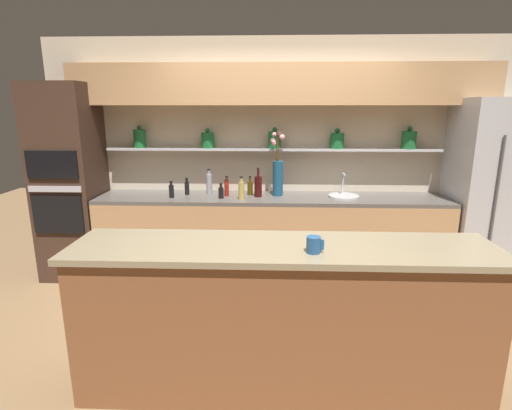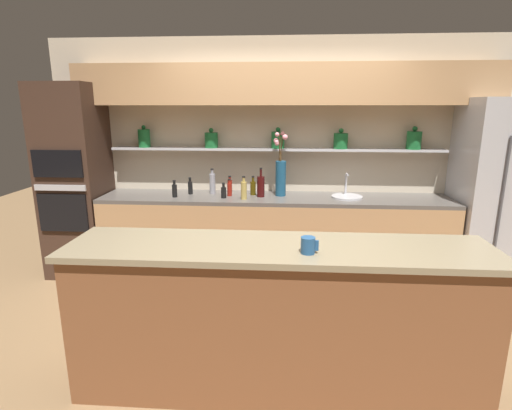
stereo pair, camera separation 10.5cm
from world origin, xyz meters
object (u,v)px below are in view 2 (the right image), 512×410
at_px(refrigerator, 497,196).
at_px(bottle_spirit_4, 212,183).
at_px(oven_tower, 76,182).
at_px(bottle_sauce_3, 190,187).
at_px(bottle_oil_6, 253,188).
at_px(bottle_sauce_0, 175,190).
at_px(sink_fixture, 347,196).
at_px(bottle_sauce_2, 224,192).
at_px(flower_vase, 281,173).
at_px(bottle_spirit_5, 244,190).
at_px(bottle_sauce_8, 230,185).
at_px(coffee_mug, 308,245).
at_px(bottle_wine_7, 261,186).
at_px(bottle_sauce_1, 229,189).

height_order(refrigerator, bottle_spirit_4, refrigerator).
height_order(oven_tower, bottle_sauce_3, oven_tower).
bearing_deg(bottle_oil_6, bottle_sauce_0, -168.19).
xyz_separation_m(bottle_sauce_3, bottle_oil_6, (0.70, 0.01, 0.00)).
height_order(sink_fixture, bottle_sauce_3, sink_fixture).
xyz_separation_m(bottle_sauce_3, bottle_spirit_4, (0.24, 0.05, 0.04)).
bearing_deg(bottle_sauce_2, bottle_sauce_3, 157.34).
relative_size(flower_vase, bottle_spirit_5, 2.82).
height_order(oven_tower, bottle_sauce_0, oven_tower).
xyz_separation_m(refrigerator, oven_tower, (-4.50, 0.04, 0.08)).
bearing_deg(bottle_sauce_0, sink_fixture, 3.27).
height_order(flower_vase, bottle_spirit_4, flower_vase).
bearing_deg(bottle_sauce_8, coffee_mug, -70.40).
bearing_deg(sink_fixture, refrigerator, -1.83).
bearing_deg(bottle_spirit_5, bottle_sauce_8, 120.29).
height_order(bottle_sauce_3, coffee_mug, coffee_mug).
height_order(sink_fixture, bottle_sauce_0, sink_fixture).
distance_m(bottle_spirit_4, bottle_spirit_5, 0.46).
distance_m(bottle_sauce_0, bottle_spirit_5, 0.75).
height_order(refrigerator, bottle_sauce_8, refrigerator).
xyz_separation_m(bottle_sauce_3, bottle_spirit_5, (0.62, -0.21, 0.02)).
distance_m(oven_tower, flower_vase, 2.28).
bearing_deg(bottle_spirit_4, flower_vase, -3.90).
bearing_deg(bottle_spirit_5, bottle_spirit_4, 145.99).
bearing_deg(bottle_sauce_3, refrigerator, -1.83).
bearing_deg(bottle_spirit_5, sink_fixture, 8.03).
bearing_deg(coffee_mug, bottle_spirit_4, 114.62).
bearing_deg(bottle_wine_7, refrigerator, -0.58).
xyz_separation_m(refrigerator, bottle_sauce_1, (-2.78, 0.04, 0.02)).
relative_size(bottle_spirit_4, coffee_mug, 2.66).
bearing_deg(bottle_sauce_2, flower_vase, 15.00).
xyz_separation_m(refrigerator, bottle_spirit_5, (-2.61, -0.11, 0.04)).
bearing_deg(oven_tower, bottle_sauce_8, 6.30).
bearing_deg(refrigerator, bottle_sauce_0, -179.02).
distance_m(bottle_sauce_0, bottle_spirit_4, 0.43).
distance_m(refrigerator, bottle_sauce_3, 3.23).
xyz_separation_m(sink_fixture, bottle_sauce_3, (-1.71, 0.05, 0.06)).
bearing_deg(coffee_mug, oven_tower, 141.57).
distance_m(bottle_sauce_1, bottle_spirit_5, 0.23).
bearing_deg(bottle_sauce_8, bottle_spirit_5, -59.71).
bearing_deg(coffee_mug, bottle_sauce_2, 113.08).
bearing_deg(flower_vase, oven_tower, -178.47).
xyz_separation_m(sink_fixture, bottle_sauce_1, (-1.26, -0.00, 0.06)).
relative_size(bottle_spirit_5, bottle_oil_6, 1.17).
distance_m(bottle_sauce_0, bottle_oil_6, 0.85).
bearing_deg(flower_vase, bottle_spirit_4, 176.10).
relative_size(bottle_sauce_0, bottle_sauce_8, 0.96).
xyz_separation_m(bottle_sauce_0, bottle_oil_6, (0.83, 0.17, 0.00)).
xyz_separation_m(flower_vase, bottle_sauce_3, (-1.00, 0.01, -0.17)).
bearing_deg(refrigerator, bottle_spirit_4, 177.14).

